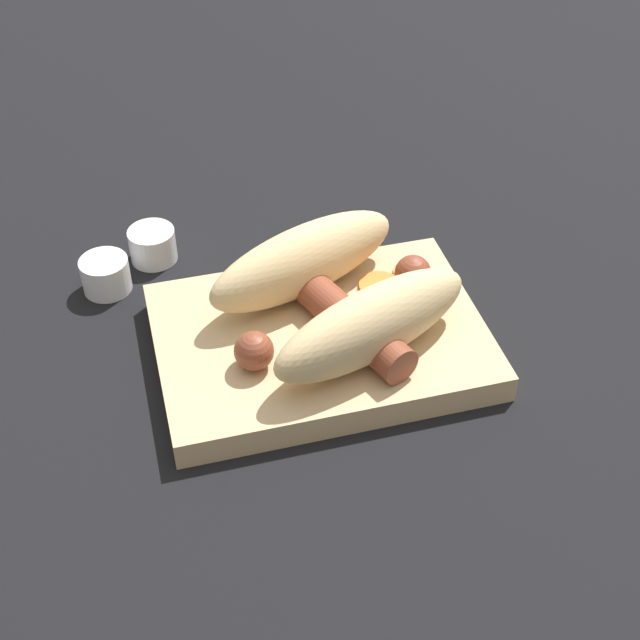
% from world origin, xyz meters
% --- Properties ---
extents(ground_plane, '(3.00, 3.00, 0.00)m').
position_xyz_m(ground_plane, '(0.00, 0.00, 0.00)').
color(ground_plane, black).
extents(food_tray, '(0.26, 0.19, 0.02)m').
position_xyz_m(food_tray, '(0.00, 0.00, 0.01)').
color(food_tray, tan).
rests_on(food_tray, ground_plane).
extents(bread_roll, '(0.22, 0.20, 0.06)m').
position_xyz_m(bread_roll, '(-0.01, -0.01, 0.05)').
color(bread_roll, '#DBBC84').
rests_on(bread_roll, food_tray).
extents(sausage, '(0.18, 0.16, 0.03)m').
position_xyz_m(sausage, '(-0.01, -0.00, 0.04)').
color(sausage, brown).
rests_on(sausage, food_tray).
extents(pickled_veggies, '(0.07, 0.07, 0.00)m').
position_xyz_m(pickled_veggies, '(-0.07, -0.04, 0.03)').
color(pickled_veggies, orange).
rests_on(pickled_veggies, food_tray).
extents(condiment_cup_near, '(0.04, 0.04, 0.03)m').
position_xyz_m(condiment_cup_near, '(0.12, -0.16, 0.01)').
color(condiment_cup_near, white).
rests_on(condiment_cup_near, ground_plane).
extents(condiment_cup_far, '(0.04, 0.04, 0.03)m').
position_xyz_m(condiment_cup_far, '(0.16, -0.13, 0.01)').
color(condiment_cup_far, white).
rests_on(condiment_cup_far, ground_plane).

